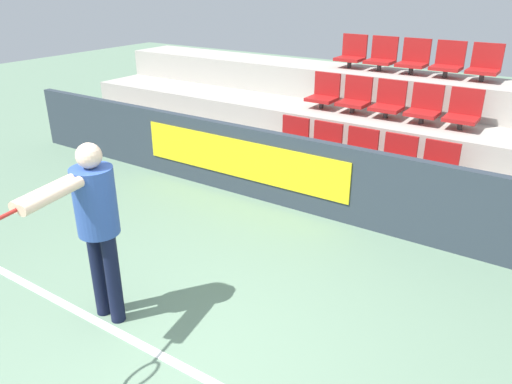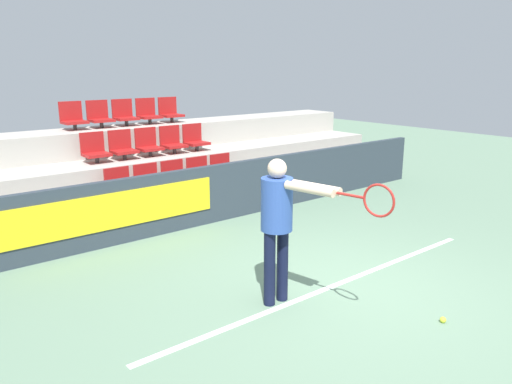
% 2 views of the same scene
% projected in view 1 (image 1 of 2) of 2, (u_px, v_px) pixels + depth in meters
% --- Properties ---
extents(ground_plane, '(30.00, 30.00, 0.00)m').
position_uv_depth(ground_plane, '(155.00, 370.00, 3.96)').
color(ground_plane, slate).
extents(court_baseline, '(5.42, 0.08, 0.01)m').
position_uv_depth(court_baseline, '(168.00, 359.00, 4.07)').
color(court_baseline, white).
rests_on(court_baseline, ground).
extents(barrier_wall, '(11.47, 0.14, 0.99)m').
position_uv_depth(barrier_wall, '(334.00, 182.00, 6.24)').
color(barrier_wall, '#2D3842').
rests_on(barrier_wall, ground).
extents(bleacher_tier_front, '(11.07, 0.96, 0.48)m').
position_uv_depth(bleacher_tier_front, '(353.00, 187.00, 6.76)').
color(bleacher_tier_front, '#ADA89E').
rests_on(bleacher_tier_front, ground).
extents(bleacher_tier_middle, '(11.07, 0.96, 0.97)m').
position_uv_depth(bleacher_tier_middle, '(381.00, 151.00, 7.39)').
color(bleacher_tier_middle, '#ADA89E').
rests_on(bleacher_tier_middle, ground).
extents(bleacher_tier_back, '(11.07, 0.96, 1.45)m').
position_uv_depth(bleacher_tier_back, '(404.00, 120.00, 8.03)').
color(bleacher_tier_back, '#ADA89E').
rests_on(bleacher_tier_back, ground).
extents(stadium_chair_0, '(0.43, 0.38, 0.53)m').
position_uv_depth(stadium_chair_0, '(292.00, 139.00, 7.19)').
color(stadium_chair_0, '#333333').
rests_on(stadium_chair_0, bleacher_tier_front).
extents(stadium_chair_1, '(0.43, 0.38, 0.53)m').
position_uv_depth(stadium_chair_1, '(324.00, 145.00, 6.92)').
color(stadium_chair_1, '#333333').
rests_on(stadium_chair_1, bleacher_tier_front).
extents(stadium_chair_2, '(0.43, 0.38, 0.53)m').
position_uv_depth(stadium_chair_2, '(359.00, 152.00, 6.66)').
color(stadium_chair_2, '#333333').
rests_on(stadium_chair_2, bleacher_tier_front).
extents(stadium_chair_3, '(0.43, 0.38, 0.53)m').
position_uv_depth(stadium_chair_3, '(397.00, 159.00, 6.40)').
color(stadium_chair_3, '#333333').
rests_on(stadium_chair_3, bleacher_tier_front).
extents(stadium_chair_4, '(0.43, 0.38, 0.53)m').
position_uv_depth(stadium_chair_4, '(438.00, 167.00, 6.13)').
color(stadium_chair_4, '#333333').
rests_on(stadium_chair_4, bleacher_tier_front).
extents(stadium_chair_5, '(0.43, 0.38, 0.53)m').
position_uv_depth(stadium_chair_5, '(324.00, 93.00, 7.73)').
color(stadium_chair_5, '#333333').
rests_on(stadium_chair_5, bleacher_tier_middle).
extents(stadium_chair_6, '(0.43, 0.38, 0.53)m').
position_uv_depth(stadium_chair_6, '(355.00, 97.00, 7.46)').
color(stadium_chair_6, '#333333').
rests_on(stadium_chair_6, bleacher_tier_middle).
extents(stadium_chair_7, '(0.43, 0.38, 0.53)m').
position_uv_depth(stadium_chair_7, '(389.00, 102.00, 7.20)').
color(stadium_chair_7, '#333333').
rests_on(stadium_chair_7, bleacher_tier_middle).
extents(stadium_chair_8, '(0.43, 0.38, 0.53)m').
position_uv_depth(stadium_chair_8, '(424.00, 107.00, 6.94)').
color(stadium_chair_8, '#333333').
rests_on(stadium_chair_8, bleacher_tier_middle).
extents(stadium_chair_9, '(0.43, 0.38, 0.53)m').
position_uv_depth(stadium_chair_9, '(463.00, 112.00, 6.67)').
color(stadium_chair_9, '#333333').
rests_on(stadium_chair_9, bleacher_tier_middle).
extents(stadium_chair_10, '(0.43, 0.38, 0.53)m').
position_uv_depth(stadium_chair_10, '(352.00, 54.00, 8.27)').
color(stadium_chair_10, '#333333').
rests_on(stadium_chair_10, bleacher_tier_back).
extents(stadium_chair_11, '(0.43, 0.38, 0.53)m').
position_uv_depth(stadium_chair_11, '(382.00, 56.00, 8.00)').
color(stadium_chair_11, '#333333').
rests_on(stadium_chair_11, bleacher_tier_back).
extents(stadium_chair_12, '(0.43, 0.38, 0.53)m').
position_uv_depth(stadium_chair_12, '(414.00, 59.00, 7.74)').
color(stadium_chair_12, '#333333').
rests_on(stadium_chair_12, bleacher_tier_back).
extents(stadium_chair_13, '(0.43, 0.38, 0.53)m').
position_uv_depth(stadium_chair_13, '(448.00, 62.00, 7.47)').
color(stadium_chair_13, '#333333').
rests_on(stadium_chair_13, bleacher_tier_back).
extents(stadium_chair_14, '(0.43, 0.38, 0.53)m').
position_uv_depth(stadium_chair_14, '(485.00, 65.00, 7.21)').
color(stadium_chair_14, '#333333').
rests_on(stadium_chair_14, bleacher_tier_back).
extents(tennis_player, '(0.43, 1.52, 1.66)m').
position_uv_depth(tennis_player, '(92.00, 217.00, 4.12)').
color(tennis_player, black).
rests_on(tennis_player, ground).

